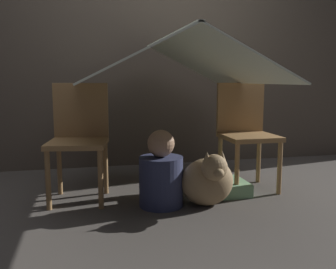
{
  "coord_description": "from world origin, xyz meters",
  "views": [
    {
      "loc": [
        -0.62,
        -2.57,
        0.88
      ],
      "look_at": [
        0.0,
        0.13,
        0.47
      ],
      "focal_mm": 40.0,
      "sensor_mm": 36.0,
      "label": 1
    }
  ],
  "objects_px": {
    "chair_right": "(246,130)",
    "person_front": "(161,175)",
    "dog": "(208,179)",
    "chair_left": "(79,135)"
  },
  "relations": [
    {
      "from": "chair_right",
      "to": "dog",
      "type": "xyz_separation_m",
      "value": [
        -0.45,
        -0.39,
        -0.28
      ]
    },
    {
      "from": "dog",
      "to": "chair_right",
      "type": "bearing_deg",
      "value": 41.11
    },
    {
      "from": "chair_right",
      "to": "chair_left",
      "type": "bearing_deg",
      "value": 179.9
    },
    {
      "from": "chair_right",
      "to": "person_front",
      "type": "distance_m",
      "value": 0.86
    },
    {
      "from": "dog",
      "to": "person_front",
      "type": "bearing_deg",
      "value": 164.77
    },
    {
      "from": "chair_right",
      "to": "dog",
      "type": "bearing_deg",
      "value": -139.03
    },
    {
      "from": "chair_right",
      "to": "person_front",
      "type": "xyz_separation_m",
      "value": [
        -0.77,
        -0.3,
        -0.25
      ]
    },
    {
      "from": "chair_right",
      "to": "person_front",
      "type": "bearing_deg",
      "value": -158.43
    },
    {
      "from": "chair_right",
      "to": "dog",
      "type": "relative_size",
      "value": 2.05
    },
    {
      "from": "chair_left",
      "to": "person_front",
      "type": "relative_size",
      "value": 1.59
    }
  ]
}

